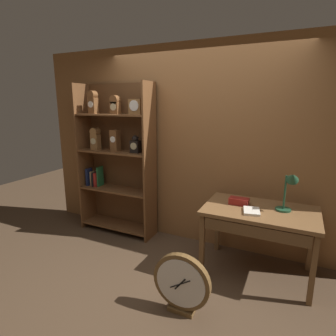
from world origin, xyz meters
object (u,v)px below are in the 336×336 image
bookshelf (116,157)px  desk_lamp (290,186)px  round_clock_large (182,283)px  open_repair_manual (252,211)px  toolbox_small (239,201)px  workbench (259,218)px

bookshelf → desk_lamp: size_ratio=4.67×
desk_lamp → round_clock_large: size_ratio=0.79×
open_repair_manual → toolbox_small: bearing=121.5°
bookshelf → desk_lamp: (2.29, -0.23, -0.07)m
open_repair_manual → round_clock_large: 1.03m
toolbox_small → desk_lamp: bearing=-1.5°
workbench → open_repair_manual: (-0.07, -0.10, 0.10)m
bookshelf → open_repair_manual: 2.03m
bookshelf → workbench: 2.10m
desk_lamp → open_repair_manual: 0.46m
desk_lamp → toolbox_small: 0.55m
bookshelf → desk_lamp: bookshelf is taller
toolbox_small → round_clock_large: size_ratio=0.37×
bookshelf → open_repair_manual: (1.96, -0.39, -0.33)m
workbench → round_clock_large: bearing=-120.4°
workbench → open_repair_manual: size_ratio=5.32×
open_repair_manual → round_clock_large: open_repair_manual is taller
bookshelf → round_clock_large: bookshelf is taller
round_clock_large → desk_lamp: bearing=50.5°
round_clock_large → open_repair_manual: bearing=60.1°
bookshelf → desk_lamp: bearing=-5.7°
bookshelf → toolbox_small: bearing=-6.8°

